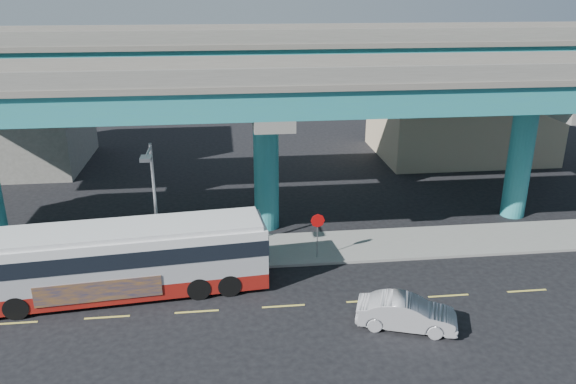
{
  "coord_description": "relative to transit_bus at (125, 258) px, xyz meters",
  "views": [
    {
      "loc": [
        -2.44,
        -22.84,
        14.04
      ],
      "look_at": [
        0.72,
        4.0,
        4.07
      ],
      "focal_mm": 35.0,
      "sensor_mm": 36.0,
      "label": 1
    }
  ],
  "objects": [
    {
      "name": "building_concrete",
      "position": [
        -12.64,
        22.19,
        2.6
      ],
      "size": [
        12.0,
        10.0,
        9.0
      ],
      "primitive_type": "cube",
      "color": "gray",
      "rests_on": "ground"
    },
    {
      "name": "transit_bus",
      "position": [
        0.0,
        0.0,
        0.0
      ],
      "size": [
        13.72,
        4.16,
        3.47
      ],
      "rotation": [
        0.0,
        0.0,
        0.09
      ],
      "color": "maroon",
      "rests_on": "ground"
    },
    {
      "name": "sedan",
      "position": [
        12.48,
        -4.41,
        -1.2
      ],
      "size": [
        4.14,
        5.22,
        1.42
      ],
      "primitive_type": "imported",
      "rotation": [
        0.0,
        0.0,
        1.24
      ],
      "color": "#A9A9AE",
      "rests_on": "ground"
    },
    {
      "name": "stop_sign",
      "position": [
        9.69,
        2.37,
        0.08
      ],
      "size": [
        0.77,
        0.1,
        2.55
      ],
      "rotation": [
        0.0,
        0.0,
        -0.33
      ],
      "color": "gray",
      "rests_on": "sidewalk"
    },
    {
      "name": "street_lamp",
      "position": [
        1.36,
        1.66,
        2.69
      ],
      "size": [
        0.5,
        2.25,
        6.73
      ],
      "color": "gray",
      "rests_on": "sidewalk"
    },
    {
      "name": "sidewalk",
      "position": [
        7.36,
        3.69,
        -1.83
      ],
      "size": [
        70.0,
        4.0,
        0.15
      ],
      "primitive_type": "cube",
      "color": "gray",
      "rests_on": "ground"
    },
    {
      "name": "viaduct",
      "position": [
        7.36,
        7.3,
        7.24
      ],
      "size": [
        52.0,
        12.4,
        11.7
      ],
      "color": "teal",
      "rests_on": "ground"
    },
    {
      "name": "ground",
      "position": [
        7.36,
        -1.81,
        -1.9
      ],
      "size": [
        120.0,
        120.0,
        0.0
      ],
      "primitive_type": "plane",
      "color": "black",
      "rests_on": "ground"
    },
    {
      "name": "building_beige",
      "position": [
        25.36,
        21.17,
        1.6
      ],
      "size": [
        14.0,
        10.23,
        7.0
      ],
      "color": "tan",
      "rests_on": "ground"
    },
    {
      "name": "lane_markings",
      "position": [
        7.36,
        -2.11,
        -1.9
      ],
      "size": [
        58.0,
        0.12,
        0.01
      ],
      "color": "#D8C64C",
      "rests_on": "ground"
    }
  ]
}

